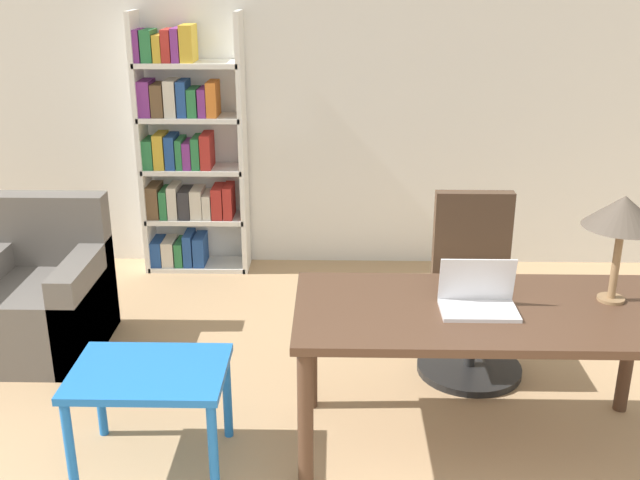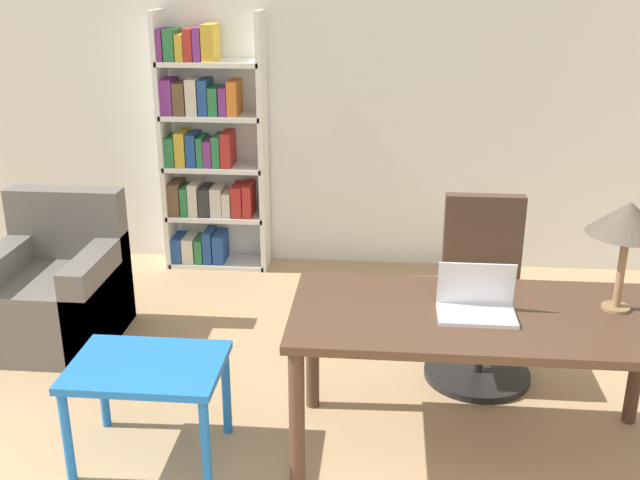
% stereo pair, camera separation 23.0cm
% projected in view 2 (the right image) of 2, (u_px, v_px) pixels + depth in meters
% --- Properties ---
extents(wall_back, '(8.00, 0.06, 2.70)m').
position_uv_depth(wall_back, '(383.00, 90.00, 5.50)').
color(wall_back, white).
rests_on(wall_back, ground_plane).
extents(desk, '(1.76, 0.80, 0.75)m').
position_uv_depth(desk, '(484.00, 331.00, 3.39)').
color(desk, '#4C3323').
rests_on(desk, ground_plane).
extents(laptop, '(0.34, 0.22, 0.23)m').
position_uv_depth(laptop, '(476.00, 304.00, 3.33)').
color(laptop, silver).
rests_on(laptop, desk).
extents(table_lamp, '(0.35, 0.35, 0.51)m').
position_uv_depth(table_lamp, '(629.00, 220.00, 3.25)').
color(table_lamp, olive).
rests_on(table_lamp, desk).
extents(office_chair, '(0.60, 0.60, 1.03)m').
position_uv_depth(office_chair, '(481.00, 303.00, 4.19)').
color(office_chair, black).
rests_on(office_chair, ground_plane).
extents(side_table_blue, '(0.70, 0.51, 0.50)m').
position_uv_depth(side_table_blue, '(147.00, 377.00, 3.45)').
color(side_table_blue, blue).
rests_on(side_table_blue, ground_plane).
extents(armchair, '(0.73, 0.78, 0.90)m').
position_uv_depth(armchair, '(56.00, 294.00, 4.62)').
color(armchair, '#66605B').
rests_on(armchair, ground_plane).
extents(bookshelf, '(0.78, 0.28, 1.92)m').
position_uv_depth(bookshelf, '(207.00, 152.00, 5.58)').
color(bookshelf, white).
rests_on(bookshelf, ground_plane).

